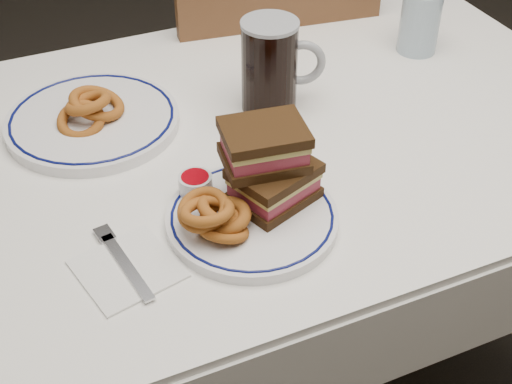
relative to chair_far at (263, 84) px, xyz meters
name	(u,v)px	position (x,y,z in m)	size (l,w,h in m)	color
floor	(267,384)	(-0.20, -0.47, -0.53)	(6.00, 7.00, 0.00)	black
dining_table	(270,174)	(-0.20, -0.47, 0.11)	(1.27, 0.87, 0.75)	white
chair_far	(263,84)	(0.00, 0.00, 0.00)	(0.51, 0.51, 0.98)	#4C2D18
main_plate	(252,218)	(-0.33, -0.69, 0.23)	(0.25, 0.25, 0.02)	white
reuben_sandwich	(269,164)	(-0.29, -0.66, 0.30)	(0.15, 0.13, 0.12)	black
onion_rings_main	(216,215)	(-0.39, -0.70, 0.26)	(0.11, 0.10, 0.08)	#6A360E
ketchup_ramekin	(195,183)	(-0.39, -0.61, 0.25)	(0.05, 0.05, 0.03)	silver
beer_mug	(271,65)	(-0.17, -0.41, 0.30)	(0.15, 0.10, 0.17)	black
water_glass	(420,22)	(0.19, -0.34, 0.28)	(0.08, 0.08, 0.13)	#96AFC2
far_plate	(93,120)	(-0.48, -0.34, 0.23)	(0.30, 0.30, 0.02)	white
onion_rings_far	(89,108)	(-0.49, -0.35, 0.26)	(0.13, 0.12, 0.08)	#6A360E
napkin_fork	(126,267)	(-0.53, -0.71, 0.22)	(0.15, 0.17, 0.01)	silver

